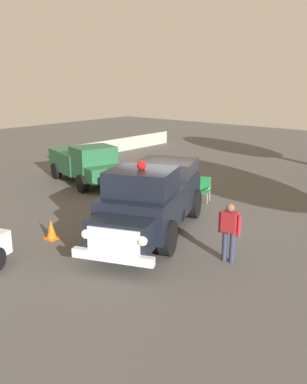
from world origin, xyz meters
The scene contains 9 objects.
ground_plane centered at (0.00, 0.00, 0.00)m, with size 60.00×60.00×0.00m, color #514F4C.
vintage_fire_truck centered at (-0.65, 0.08, 1.20)m, with size 6.33×4.25×2.59m.
parked_pickup centered at (2.46, 6.82, 0.99)m, with size 3.08×5.11×1.90m.
lawn_chair_near_truck centered at (2.55, 0.74, 0.59)m, with size 0.64×0.64×1.02m.
lawn_chair_by_car centered at (3.46, 0.70, 0.59)m, with size 0.63×0.63×1.02m.
spectator_seated centered at (2.42, 0.69, 0.70)m, with size 0.63×0.54×1.29m.
spectator_standing centered at (-0.97, -2.96, 0.96)m, with size 0.31×0.65×1.68m.
traffic_cone centered at (-3.08, 2.18, 0.31)m, with size 0.40×0.40×0.64m.
background_fence centered at (9.76, 11.73, 0.45)m, with size 10.58×0.12×0.90m.
Camera 1 is at (-10.38, -8.09, 4.92)m, focal length 38.49 mm.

